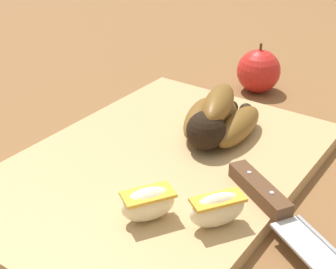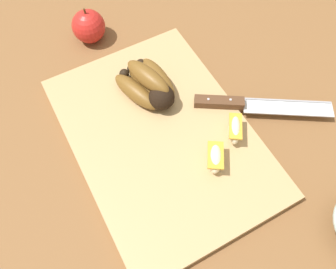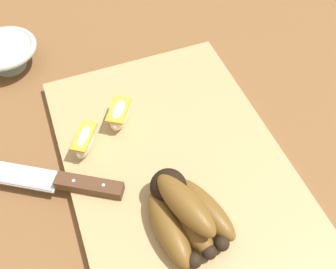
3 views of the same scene
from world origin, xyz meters
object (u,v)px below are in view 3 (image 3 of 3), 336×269
Objects in this scene: banana_bunch at (184,211)px; ceramic_bowl at (6,54)px; chefs_knife at (58,181)px; apple_wedge_middle at (119,114)px; apple_wedge_near at (85,141)px.

ceramic_bowl is at bearing -156.04° from banana_bunch.
chefs_knife is 0.14m from apple_wedge_middle.
banana_bunch is at bearing 9.16° from apple_wedge_middle.
apple_wedge_middle is at bearing 123.63° from chefs_knife.
chefs_knife is 3.99× the size of apple_wedge_near.
ceramic_bowl is (-0.42, -0.19, -0.02)m from banana_bunch.
chefs_knife is 0.31m from ceramic_bowl.
banana_bunch is 1.15× the size of ceramic_bowl.
apple_wedge_middle is (-0.03, 0.06, -0.00)m from apple_wedge_near.
banana_bunch is 0.19m from chefs_knife.
banana_bunch is at bearing 23.96° from ceramic_bowl.
chefs_knife is (-0.12, -0.15, -0.02)m from banana_bunch.
apple_wedge_near is (-0.05, 0.05, 0.01)m from chefs_knife.
banana_bunch is 0.46m from ceramic_bowl.
apple_wedge_middle is (-0.08, 0.12, 0.01)m from chefs_knife.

